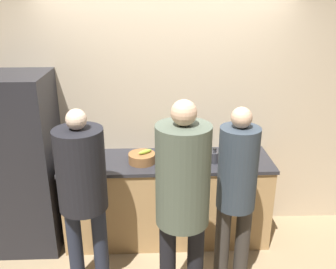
{
  "coord_description": "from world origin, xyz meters",
  "views": [
    {
      "loc": [
        -0.14,
        -3.08,
        2.51
      ],
      "look_at": [
        0.0,
        0.15,
        1.26
      ],
      "focal_mm": 40.0,
      "sensor_mm": 36.0,
      "label": 1
    }
  ],
  "objects": [
    {
      "name": "person_center",
      "position": [
        0.07,
        -0.68,
        1.13
      ],
      "size": [
        0.4,
        0.4,
        1.83
      ],
      "color": "black",
      "rests_on": "ground_plane"
    },
    {
      "name": "person_left",
      "position": [
        -0.73,
        -0.32,
        1.02
      ],
      "size": [
        0.4,
        0.4,
        1.66
      ],
      "color": "#232838",
      "rests_on": "ground_plane"
    },
    {
      "name": "potted_plant",
      "position": [
        0.04,
        0.59,
        1.05
      ],
      "size": [
        0.17,
        0.17,
        0.25
      ],
      "color": "#9E6042",
      "rests_on": "counter"
    },
    {
      "name": "ground_plane",
      "position": [
        0.0,
        0.0,
        0.0
      ],
      "size": [
        14.0,
        14.0,
        0.0
      ],
      "primitive_type": "plane",
      "color": "#9E8460"
    },
    {
      "name": "utensil_crock",
      "position": [
        0.7,
        0.55,
        0.99
      ],
      "size": [
        0.1,
        0.1,
        0.32
      ],
      "color": "silver",
      "rests_on": "counter"
    },
    {
      "name": "fruit_bowl",
      "position": [
        -0.25,
        0.3,
        0.96
      ],
      "size": [
        0.27,
        0.27,
        0.13
      ],
      "color": "brown",
      "rests_on": "counter"
    },
    {
      "name": "person_right",
      "position": [
        0.55,
        -0.37,
        0.98
      ],
      "size": [
        0.33,
        0.33,
        1.68
      ],
      "color": "#38332D",
      "rests_on": "ground_plane"
    },
    {
      "name": "wall_back",
      "position": [
        0.0,
        0.68,
        1.3
      ],
      "size": [
        5.2,
        0.06,
        2.6
      ],
      "color": "#C6B293",
      "rests_on": "ground_plane"
    },
    {
      "name": "bottle_dark",
      "position": [
        0.46,
        0.25,
        0.97
      ],
      "size": [
        0.07,
        0.07,
        0.16
      ],
      "color": "#333338",
      "rests_on": "counter"
    },
    {
      "name": "cup_red",
      "position": [
        -0.7,
        0.2,
        0.96
      ],
      "size": [
        0.08,
        0.08,
        0.1
      ],
      "color": "#A33D33",
      "rests_on": "counter"
    },
    {
      "name": "counter",
      "position": [
        0.0,
        0.37,
        0.46
      ],
      "size": [
        2.11,
        0.66,
        0.91
      ],
      "color": "tan",
      "rests_on": "ground_plane"
    },
    {
      "name": "refrigerator",
      "position": [
        -1.42,
        0.33,
        0.9
      ],
      "size": [
        0.63,
        0.69,
        1.8
      ],
      "color": "#232328",
      "rests_on": "ground_plane"
    },
    {
      "name": "cup_black",
      "position": [
        0.85,
        0.38,
        0.95
      ],
      "size": [
        0.09,
        0.09,
        0.08
      ],
      "color": "#28282D",
      "rests_on": "counter"
    }
  ]
}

